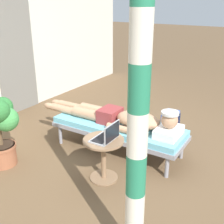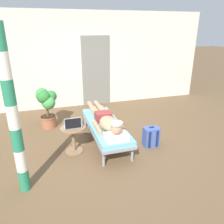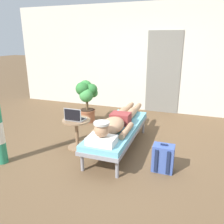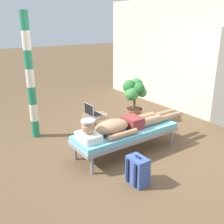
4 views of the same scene
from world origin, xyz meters
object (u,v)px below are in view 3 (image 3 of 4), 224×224
(person_reclining, at_px, (117,122))
(laptop, at_px, (75,117))
(side_table, at_px, (77,129))
(backpack, at_px, (163,158))
(potted_plant, at_px, (86,96))
(lounge_chair, at_px, (118,130))

(person_reclining, distance_m, laptop, 0.71)
(side_table, bearing_deg, backpack, -9.08)
(laptop, distance_m, backpack, 1.57)
(person_reclining, relative_size, potted_plant, 2.30)
(lounge_chair, xyz_separation_m, person_reclining, (0.00, -0.07, 0.17))
(backpack, bearing_deg, laptop, 172.82)
(laptop, bearing_deg, side_table, 90.00)
(lounge_chair, distance_m, backpack, 0.95)
(person_reclining, height_order, potted_plant, potted_plant)
(lounge_chair, xyz_separation_m, side_table, (-0.68, -0.20, 0.01))
(backpack, bearing_deg, potted_plant, 141.74)
(person_reclining, bearing_deg, backpack, -24.68)
(laptop, bearing_deg, lounge_chair, 20.51)
(side_table, xyz_separation_m, backpack, (1.51, -0.24, -0.16))
(backpack, bearing_deg, person_reclining, 155.32)
(lounge_chair, bearing_deg, potted_plant, 135.69)
(lounge_chair, bearing_deg, person_reclining, -90.00)
(person_reclining, xyz_separation_m, backpack, (0.83, -0.38, -0.32))
(person_reclining, xyz_separation_m, potted_plant, (-1.11, 1.15, 0.08))
(person_reclining, bearing_deg, potted_plant, 134.02)
(laptop, height_order, backpack, laptop)
(lounge_chair, distance_m, potted_plant, 1.57)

